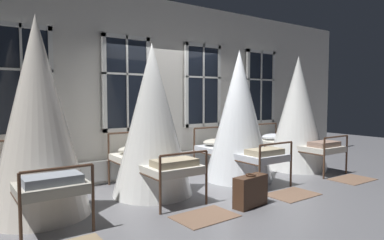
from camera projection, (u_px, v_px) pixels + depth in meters
ground at (195, 184)px, 6.08m from camera, size 19.96×19.96×0.00m
back_wall_with_windows at (165, 88)px, 6.83m from camera, size 10.95×0.10×3.46m
window_bank at (168, 123)px, 6.77m from camera, size 6.17×0.10×2.61m
cot_first at (38, 119)px, 4.39m from camera, size 1.28×1.90×2.62m
cot_second at (152, 121)px, 5.41m from camera, size 1.28×1.90×2.41m
cot_third at (239, 117)px, 6.39m from camera, size 1.28×1.90×2.43m
cot_fourth at (297, 114)px, 7.36m from camera, size 1.28×1.89×2.43m
rug_second at (205, 216)px, 4.41m from camera, size 0.82×0.59×0.01m
rug_third at (292, 194)px, 5.41m from camera, size 0.81×0.57×0.01m
rug_fourth at (352, 179)px, 6.41m from camera, size 0.81×0.57×0.01m
suitcase_dark at (250, 191)px, 4.82m from camera, size 0.58×0.29×0.47m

